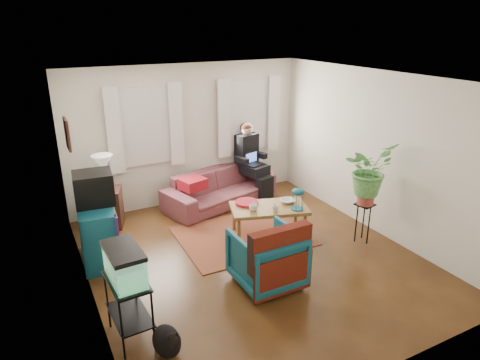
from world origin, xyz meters
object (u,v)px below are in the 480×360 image
coffee_table (269,221)px  aquarium_stand (129,309)px  sofa (220,182)px  plant_stand (363,223)px  dresser (98,233)px  side_table (108,208)px  armchair (267,255)px

coffee_table → aquarium_stand: bearing=-133.6°
sofa → plant_stand: 2.75m
sofa → dresser: 2.64m
side_table → aquarium_stand: bearing=-96.9°
armchair → side_table: bearing=-61.6°
side_table → coffee_table: size_ratio=0.55×
dresser → armchair: 2.46m
aquarium_stand → armchair: (1.85, 0.22, 0.05)m
aquarium_stand → coffee_table: (2.59, 1.38, -0.12)m
armchair → coffee_table: size_ratio=0.69×
coffee_table → dresser: bearing=-172.0°
coffee_table → side_table: bearing=163.9°
sofa → plant_stand: bearing=-75.8°
dresser → aquarium_stand: dresser is taller
sofa → coffee_table: 1.54m
side_table → armchair: bearing=-60.8°
side_table → aquarium_stand: (-0.35, -2.91, 0.04)m
sofa → plant_stand: size_ratio=3.44×
armchair → coffee_table: bearing=-123.0°
dresser → armchair: bearing=-36.1°
dresser → coffee_table: size_ratio=0.79×
dresser → sofa: bearing=28.9°
aquarium_stand → armchair: armchair is taller
sofa → side_table: 2.08m
side_table → plant_stand: 4.19m
dresser → armchair: dresser is taller
dresser → plant_stand: (3.78, -1.33, -0.11)m
sofa → dresser: same height
plant_stand → sofa: bearing=119.7°
armchair → aquarium_stand: bearing=5.9°
aquarium_stand → plant_stand: (3.79, 0.52, -0.05)m
sofa → dresser: (-2.42, -1.06, -0.00)m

